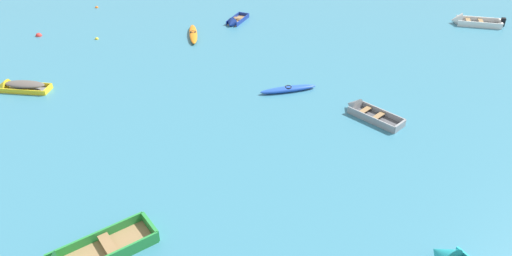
% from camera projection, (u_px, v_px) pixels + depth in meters
% --- Properties ---
extents(rowboat_grey_far_left, '(3.25, 3.06, 1.03)m').
position_uv_depth(rowboat_grey_far_left, '(363.00, 111.00, 26.13)').
color(rowboat_grey_far_left, '#4C4C51').
rests_on(rowboat_grey_far_left, ground_plane).
extents(kayak_blue_foreground_center, '(3.50, 1.62, 0.33)m').
position_uv_depth(kayak_blue_foreground_center, '(288.00, 89.00, 28.29)').
color(kayak_blue_foreground_center, blue).
rests_on(kayak_blue_foreground_center, ground_plane).
extents(rowboat_white_cluster_outer, '(4.10, 1.88, 1.22)m').
position_uv_depth(rowboat_white_cluster_outer, '(467.00, 22.00, 37.76)').
color(rowboat_white_cluster_outer, '#4C4C51').
rests_on(rowboat_white_cluster_outer, ground_plane).
extents(rowboat_deep_blue_near_left, '(1.79, 2.95, 0.87)m').
position_uv_depth(rowboat_deep_blue_near_left, '(234.00, 22.00, 37.80)').
color(rowboat_deep_blue_near_left, '#99754C').
rests_on(rowboat_deep_blue_near_left, ground_plane).
extents(rowboat_yellow_back_row_right, '(3.36, 1.20, 0.94)m').
position_uv_depth(rowboat_yellow_back_row_right, '(17.00, 86.00, 28.42)').
color(rowboat_yellow_back_row_right, gray).
rests_on(rowboat_yellow_back_row_right, ground_plane).
extents(kayak_orange_back_row_left, '(1.39, 3.83, 0.36)m').
position_uv_depth(kayak_orange_back_row_left, '(193.00, 34.00, 35.65)').
color(kayak_orange_back_row_left, orange).
rests_on(kayak_orange_back_row_left, ground_plane).
extents(mooring_buoy_between_boats_right, '(0.47, 0.47, 0.47)m').
position_uv_depth(mooring_buoy_between_boats_right, '(39.00, 36.00, 35.76)').
color(mooring_buoy_between_boats_right, red).
rests_on(mooring_buoy_between_boats_right, ground_plane).
extents(mooring_buoy_between_boats_left, '(0.29, 0.29, 0.29)m').
position_uv_depth(mooring_buoy_between_boats_left, '(97.00, 8.00, 41.21)').
color(mooring_buoy_between_boats_left, orange).
rests_on(mooring_buoy_between_boats_left, ground_plane).
extents(mooring_buoy_outer_edge, '(0.28, 0.28, 0.28)m').
position_uv_depth(mooring_buoy_outer_edge, '(97.00, 39.00, 35.23)').
color(mooring_buoy_outer_edge, yellow).
rests_on(mooring_buoy_outer_edge, ground_plane).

